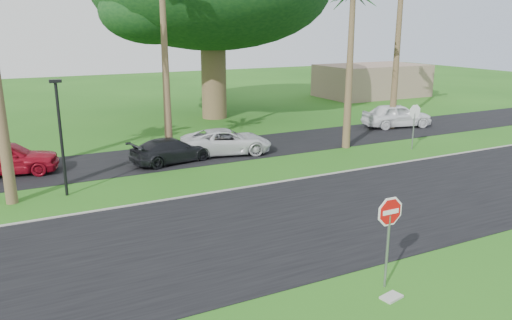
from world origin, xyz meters
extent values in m
plane|color=#215816|center=(0.00, 0.00, 0.00)|extent=(120.00, 120.00, 0.00)
cube|color=black|center=(0.00, 2.00, 0.01)|extent=(120.00, 8.00, 0.02)
cube|color=black|center=(0.00, 12.50, 0.01)|extent=(120.00, 5.00, 0.02)
cube|color=gray|center=(0.00, 6.05, 0.03)|extent=(120.00, 0.12, 0.06)
cylinder|color=gray|center=(0.50, -3.00, 1.00)|extent=(0.07, 0.07, 2.00)
cylinder|color=white|center=(0.50, -3.00, 2.10)|extent=(1.05, 0.02, 1.05)
cylinder|color=red|center=(0.50, -3.00, 2.10)|extent=(0.90, 0.02, 0.90)
cube|color=white|center=(0.50, -3.00, 2.10)|extent=(0.50, 0.02, 0.12)
cylinder|color=gray|center=(12.00, 8.00, 1.00)|extent=(0.07, 0.07, 2.00)
cylinder|color=white|center=(12.00, 8.00, 2.10)|extent=(1.05, 0.02, 1.05)
cylinder|color=red|center=(12.00, 8.00, 2.10)|extent=(0.90, 0.02, 0.90)
cube|color=white|center=(12.00, 8.00, 2.10)|extent=(0.50, 0.02, 0.12)
cone|color=brown|center=(0.00, 14.00, 4.75)|extent=(0.44, 0.44, 9.50)
cone|color=brown|center=(9.00, 10.00, 4.25)|extent=(0.44, 0.44, 8.50)
cone|color=brown|center=(15.00, 13.00, 6.00)|extent=(0.44, 0.44, 12.00)
cylinder|color=brown|center=(6.00, 22.00, 3.00)|extent=(1.80, 1.80, 6.00)
cylinder|color=black|center=(-6.00, 8.50, 2.25)|extent=(0.12, 0.12, 4.50)
cube|color=black|center=(-6.00, 8.50, 4.58)|extent=(0.45, 0.25, 0.12)
cube|color=gray|center=(24.00, 26.00, 1.50)|extent=(10.00, 6.00, 3.00)
imported|color=maroon|center=(-8.05, 12.81, 0.77)|extent=(4.79, 2.72, 1.54)
imported|color=black|center=(-0.67, 11.37, 0.61)|extent=(4.46, 2.47, 1.22)
imported|color=silver|center=(2.44, 11.70, 0.66)|extent=(5.15, 3.21, 1.33)
imported|color=white|center=(15.54, 13.16, 0.79)|extent=(4.90, 2.79, 1.57)
cube|color=#A1A29A|center=(0.27, -3.53, 0.03)|extent=(0.61, 0.45, 0.06)
camera|label=1|loc=(-7.85, -11.95, 6.63)|focal=35.00mm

